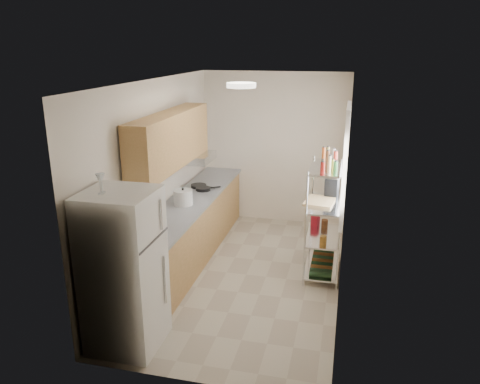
# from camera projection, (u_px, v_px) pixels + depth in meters

# --- Properties ---
(room) EXTENTS (2.52, 4.42, 2.62)m
(room) POSITION_uv_depth(u_px,v_px,m) (247.00, 184.00, 6.02)
(room) COLOR #B4A992
(room) RESTS_ON ground
(counter_run) EXTENTS (0.63, 3.51, 0.90)m
(counter_run) POSITION_uv_depth(u_px,v_px,m) (192.00, 227.00, 6.89)
(counter_run) COLOR tan
(counter_run) RESTS_ON ground
(upper_cabinets) EXTENTS (0.33, 2.20, 0.72)m
(upper_cabinets) POSITION_uv_depth(u_px,v_px,m) (171.00, 140.00, 6.19)
(upper_cabinets) COLOR tan
(upper_cabinets) RESTS_ON room
(range_hood) EXTENTS (0.50, 0.60, 0.12)m
(range_hood) POSITION_uv_depth(u_px,v_px,m) (195.00, 157.00, 7.05)
(range_hood) COLOR #B7BABC
(range_hood) RESTS_ON room
(window) EXTENTS (0.06, 1.00, 1.46)m
(window) POSITION_uv_depth(u_px,v_px,m) (346.00, 164.00, 6.00)
(window) COLOR white
(window) RESTS_ON room
(bakers_rack) EXTENTS (0.45, 0.90, 1.73)m
(bakers_rack) POSITION_uv_depth(u_px,v_px,m) (326.00, 197.00, 6.13)
(bakers_rack) COLOR silver
(bakers_rack) RESTS_ON ground
(ceiling_dome) EXTENTS (0.34, 0.34, 0.05)m
(ceiling_dome) POSITION_uv_depth(u_px,v_px,m) (241.00, 85.00, 5.36)
(ceiling_dome) COLOR white
(ceiling_dome) RESTS_ON room
(refrigerator) EXTENTS (0.69, 0.69, 1.68)m
(refrigerator) POSITION_uv_depth(u_px,v_px,m) (124.00, 271.00, 4.71)
(refrigerator) COLOR silver
(refrigerator) RESTS_ON ground
(wine_glass_a) EXTENTS (0.07, 0.07, 0.20)m
(wine_glass_a) POSITION_uv_depth(u_px,v_px,m) (100.00, 184.00, 4.36)
(wine_glass_a) COLOR silver
(wine_glass_a) RESTS_ON refrigerator
(wine_glass_b) EXTENTS (0.07, 0.07, 0.19)m
(wine_glass_b) POSITION_uv_depth(u_px,v_px,m) (102.00, 183.00, 4.41)
(wine_glass_b) COLOR silver
(wine_glass_b) RESTS_ON refrigerator
(rice_cooker) EXTENTS (0.26, 0.26, 0.21)m
(rice_cooker) POSITION_uv_depth(u_px,v_px,m) (183.00, 197.00, 6.43)
(rice_cooker) COLOR white
(rice_cooker) RESTS_ON counter_run
(frying_pan_large) EXTENTS (0.28, 0.28, 0.04)m
(frying_pan_large) POSITION_uv_depth(u_px,v_px,m) (199.00, 186.00, 7.25)
(frying_pan_large) COLOR black
(frying_pan_large) RESTS_ON counter_run
(frying_pan_small) EXTENTS (0.31, 0.31, 0.05)m
(frying_pan_small) POSITION_uv_depth(u_px,v_px,m) (203.00, 189.00, 7.09)
(frying_pan_small) COLOR black
(frying_pan_small) RESTS_ON counter_run
(cutting_board) EXTENTS (0.42, 0.51, 0.03)m
(cutting_board) POSITION_uv_depth(u_px,v_px,m) (320.00, 201.00, 6.21)
(cutting_board) COLOR tan
(cutting_board) RESTS_ON bakers_rack
(espresso_machine) EXTENTS (0.20, 0.27, 0.30)m
(espresso_machine) POSITION_uv_depth(u_px,v_px,m) (332.00, 186.00, 6.41)
(espresso_machine) COLOR black
(espresso_machine) RESTS_ON bakers_rack
(storage_bag) EXTENTS (0.12, 0.15, 0.15)m
(storage_bag) POSITION_uv_depth(u_px,v_px,m) (315.00, 220.00, 6.62)
(storage_bag) COLOR maroon
(storage_bag) RESTS_ON bakers_rack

